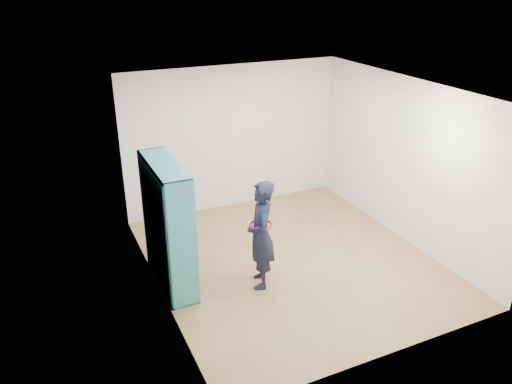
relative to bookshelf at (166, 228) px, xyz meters
name	(u,v)px	position (x,y,z in m)	size (l,w,h in m)	color
floor	(291,261)	(1.83, -0.23, -0.87)	(4.50, 4.50, 0.00)	brown
ceiling	(297,91)	(1.83, -0.23, 1.73)	(4.50, 4.50, 0.00)	white
wall_left	(155,207)	(-0.17, -0.23, 0.43)	(0.02, 4.50, 2.60)	silver
wall_right	(406,161)	(3.83, -0.23, 0.43)	(0.02, 4.50, 2.60)	silver
wall_back	(234,138)	(1.83, 2.02, 0.43)	(4.00, 0.02, 2.60)	silver
wall_front	(398,258)	(1.83, -2.48, 0.43)	(4.00, 0.02, 2.60)	silver
bookshelf	(166,228)	(0.00, 0.00, 0.00)	(0.39, 1.34, 1.78)	teal
person	(261,235)	(1.15, -0.58, -0.09)	(0.54, 0.66, 1.55)	black
smartphone	(249,226)	(1.03, -0.45, 0.01)	(0.04, 0.11, 0.15)	silver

